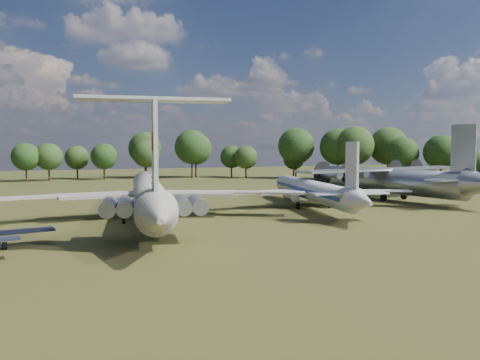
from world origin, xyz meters
name	(u,v)px	position (x,y,z in m)	size (l,w,h in m)	color
ground	(187,221)	(0.00, 0.00, 0.00)	(300.00, 300.00, 0.00)	#2B4216
il62_airliner	(149,199)	(-4.36, 2.48, 2.69)	(42.27, 54.95, 5.39)	beige
tu104_jet	(312,194)	(21.55, 5.20, 2.14)	(32.15, 42.86, 4.29)	white
an12_transport	(389,184)	(40.33, 9.90, 2.81)	(38.28, 42.78, 5.63)	gray
person_on_il62	(154,180)	(-6.75, -12.43, 6.22)	(0.61, 0.40, 1.66)	olive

